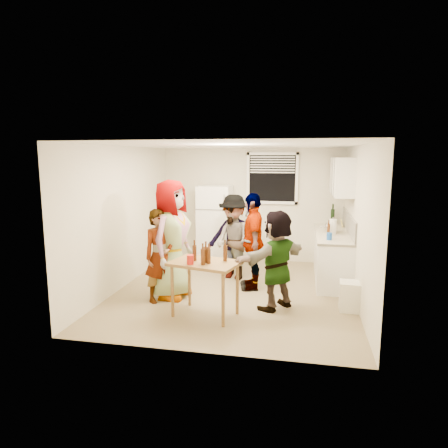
% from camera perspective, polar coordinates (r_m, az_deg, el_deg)
% --- Properties ---
extents(room, '(4.00, 4.50, 2.50)m').
position_cam_1_polar(room, '(7.04, 1.46, -9.60)').
color(room, beige).
rests_on(room, ground).
extents(window, '(1.12, 0.10, 1.06)m').
position_cam_1_polar(window, '(8.81, 6.90, 6.49)').
color(window, white).
rests_on(window, room).
extents(refrigerator, '(0.70, 0.70, 1.70)m').
position_cam_1_polar(refrigerator, '(8.77, -1.25, -0.04)').
color(refrigerator, white).
rests_on(refrigerator, ground).
extents(counter_lower, '(0.60, 2.20, 0.86)m').
position_cam_1_polar(counter_lower, '(7.95, 15.13, -4.46)').
color(counter_lower, white).
rests_on(counter_lower, ground).
extents(countertop, '(0.64, 2.22, 0.04)m').
position_cam_1_polar(countertop, '(7.86, 15.27, -1.27)').
color(countertop, beige).
rests_on(countertop, counter_lower).
extents(backsplash, '(0.03, 2.20, 0.36)m').
position_cam_1_polar(backsplash, '(7.85, 17.41, 0.10)').
color(backsplash, '#B9B4AA').
rests_on(backsplash, countertop).
extents(upper_cabinets, '(0.34, 1.60, 0.70)m').
position_cam_1_polar(upper_cabinets, '(7.95, 16.45, 6.57)').
color(upper_cabinets, white).
rests_on(upper_cabinets, room).
extents(kettle, '(0.27, 0.22, 0.22)m').
position_cam_1_polar(kettle, '(7.85, 14.91, -1.11)').
color(kettle, silver).
rests_on(kettle, countertop).
extents(paper_towel, '(0.13, 0.13, 0.28)m').
position_cam_1_polar(paper_towel, '(7.66, 15.22, -1.39)').
color(paper_towel, white).
rests_on(paper_towel, countertop).
extents(wine_bottle, '(0.08, 0.08, 0.32)m').
position_cam_1_polar(wine_bottle, '(8.77, 15.20, -0.04)').
color(wine_bottle, black).
rests_on(wine_bottle, countertop).
extents(beer_bottle_counter, '(0.05, 0.05, 0.21)m').
position_cam_1_polar(beer_bottle_counter, '(7.54, 14.67, -1.54)').
color(beer_bottle_counter, '#47230C').
rests_on(beer_bottle_counter, countertop).
extents(blue_cup, '(0.09, 0.09, 0.13)m').
position_cam_1_polar(blue_cup, '(7.11, 14.78, -2.20)').
color(blue_cup, '#184BA4').
rests_on(blue_cup, countertop).
extents(picture_frame, '(0.02, 0.16, 0.14)m').
position_cam_1_polar(picture_frame, '(8.53, 16.47, 0.11)').
color(picture_frame, '#DAC858').
rests_on(picture_frame, countertop).
extents(trash_bin, '(0.32, 0.32, 0.45)m').
position_cam_1_polar(trash_bin, '(6.42, 17.53, -9.61)').
color(trash_bin, silver).
rests_on(trash_bin, ground).
extents(serving_table, '(1.09, 0.86, 0.81)m').
position_cam_1_polar(serving_table, '(6.06, -2.69, -12.88)').
color(serving_table, brown).
rests_on(serving_table, ground).
extents(beer_bottle_table, '(0.06, 0.06, 0.21)m').
position_cam_1_polar(beer_bottle_table, '(5.70, -2.17, -5.66)').
color(beer_bottle_table, '#47230C').
rests_on(beer_bottle_table, serving_table).
extents(red_cup, '(0.10, 0.10, 0.13)m').
position_cam_1_polar(red_cup, '(5.68, -4.84, -5.75)').
color(red_cup, red).
rests_on(red_cup, serving_table).
extents(guest_grey, '(2.10, 1.31, 0.62)m').
position_cam_1_polar(guest_grey, '(6.86, -7.38, -10.20)').
color(guest_grey, gray).
rests_on(guest_grey, ground).
extents(guest_stripe, '(1.50, 1.38, 0.36)m').
position_cam_1_polar(guest_stripe, '(6.70, -8.97, -10.73)').
color(guest_stripe, '#141933').
rests_on(guest_stripe, ground).
extents(guest_back_left, '(1.55, 1.54, 0.56)m').
position_cam_1_polar(guest_back_left, '(7.75, 1.27, -7.79)').
color(guest_back_left, brown).
rests_on(guest_back_left, ground).
extents(guest_back_right, '(1.23, 1.73, 0.60)m').
position_cam_1_polar(guest_back_right, '(7.81, 1.38, -7.65)').
color(guest_back_right, '#39393D').
rests_on(guest_back_right, ground).
extents(guest_black, '(1.87, 1.32, 0.41)m').
position_cam_1_polar(guest_black, '(7.23, 4.02, -9.11)').
color(guest_black, black).
rests_on(guest_black, ground).
extents(guest_orange, '(2.08, 2.07, 0.45)m').
position_cam_1_polar(guest_orange, '(6.37, 7.38, -11.78)').
color(guest_orange, '#C98C46').
rests_on(guest_orange, ground).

